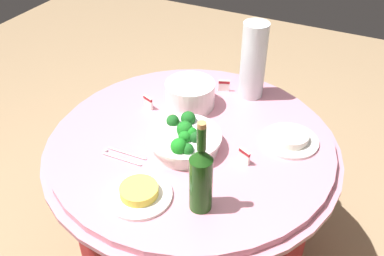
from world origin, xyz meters
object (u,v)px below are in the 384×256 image
Objects in this scene: plate_stack at (190,94)px; wine_bottle at (201,177)px; broccoli_bowl at (184,139)px; food_plate_rice at (290,139)px; food_plate_fried_egg at (139,193)px; label_placard_front at (244,155)px; label_placard_rear at (224,85)px; label_placard_mid at (148,102)px; serving_tongs at (123,156)px; decorative_fruit_vase at (253,65)px.

wine_bottle is (-0.29, 0.51, 0.07)m from plate_stack.
broccoli_bowl reaches higher than food_plate_rice.
label_placard_front reaches higher than food_plate_fried_egg.
wine_bottle reaches higher than food_plate_fried_egg.
plate_stack is at bearing -60.40° from wine_bottle.
wine_bottle is at bearing 106.62° from label_placard_rear.
label_placard_front is 1.00× the size of label_placard_mid.
broccoli_bowl is 0.23m from serving_tongs.
broccoli_bowl is 0.44m from label_placard_rear.
broccoli_bowl is 0.31m from label_placard_mid.
plate_stack is 0.57m from food_plate_fried_egg.
decorative_fruit_vase is at bearing -83.05° from wine_bottle.
label_placard_mid is (0.36, 0.29, -0.12)m from decorative_fruit_vase.
label_placard_front reaches higher than food_plate_rice.
label_placard_front is at bearing 107.10° from decorative_fruit_vase.
food_plate_fried_egg is at bearing 138.09° from serving_tongs.
food_plate_fried_egg is at bearing 14.15° from wine_bottle.
label_placard_rear reaches higher than food_plate_rice.
food_plate_fried_egg is at bearing 90.29° from label_placard_rear.
wine_bottle is (-0.18, 0.24, 0.09)m from broccoli_bowl.
wine_bottle reaches higher than label_placard_rear.
decorative_fruit_vase is at bearing -136.07° from plate_stack.
wine_bottle is 1.53× the size of food_plate_rice.
label_placard_mid is at bearing -43.06° from wine_bottle.
serving_tongs is at bearing -14.79° from wine_bottle.
decorative_fruit_vase is at bearing -140.58° from label_placard_mid.
food_plate_rice is at bearing 134.84° from decorative_fruit_vase.
wine_bottle reaches higher than plate_stack.
food_plate_fried_egg is at bearing 86.79° from broccoli_bowl.
decorative_fruit_vase is 0.17m from label_placard_rear.
food_plate_fried_egg is 0.52m from label_placard_mid.
food_plate_fried_egg is 1.00× the size of food_plate_rice.
food_plate_rice is 4.00× the size of label_placard_front.
label_placard_mid is (0.24, -0.46, 0.01)m from food_plate_fried_egg.
label_placard_front is (-0.34, 0.25, -0.02)m from plate_stack.
broccoli_bowl reaches higher than food_plate_fried_egg.
food_plate_rice is (-0.25, 0.26, -0.13)m from decorative_fruit_vase.
wine_bottle is 0.99× the size of decorative_fruit_vase.
broccoli_bowl is 1.33× the size of plate_stack.
food_plate_fried_egg is 4.00× the size of label_placard_rear.
plate_stack is 1.26× the size of serving_tongs.
label_placard_rear reaches higher than serving_tongs.
decorative_fruit_vase is 6.18× the size of label_placard_rear.
wine_bottle is 6.11× the size of label_placard_mid.
serving_tongs is (0.18, 0.15, -0.04)m from broccoli_bowl.
label_placard_mid is at bearing 3.53° from food_plate_rice.
decorative_fruit_vase is 0.38m from food_plate_rice.
plate_stack is 0.95× the size of food_plate_fried_egg.
plate_stack is 0.95× the size of food_plate_rice.
food_plate_fried_egg is at bearing 81.46° from decorative_fruit_vase.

